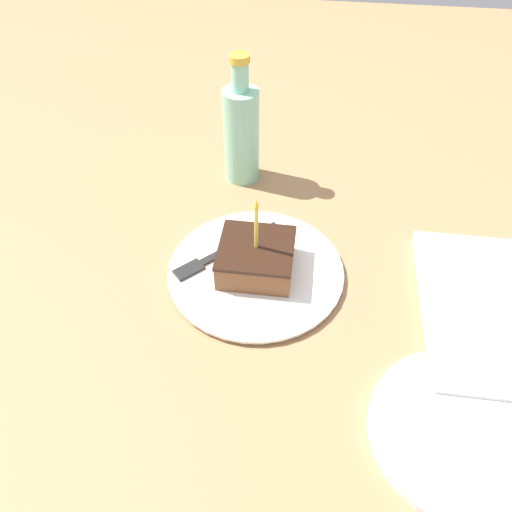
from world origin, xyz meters
TOP-DOWN VIEW (x-y plane):
  - ground_plane at (0.00, 0.00)m, footprint 2.40×2.40m
  - plate at (-0.00, -0.03)m, footprint 0.27×0.27m
  - cake_slice at (-0.00, -0.03)m, footprint 0.11×0.11m
  - fork at (-0.02, -0.08)m, footprint 0.15×0.15m
  - bottle at (-0.25, -0.09)m, footprint 0.06×0.06m
  - side_plate at (0.23, 0.25)m, footprint 0.22×0.22m
  - marble_board at (0.04, 0.32)m, footprint 0.29×0.20m

SIDE VIEW (x-z plane):
  - ground_plane at x=0.00m, z-range -0.04..0.00m
  - side_plate at x=0.23m, z-range 0.00..0.01m
  - plate at x=0.00m, z-range 0.00..0.01m
  - marble_board at x=0.04m, z-range 0.00..0.02m
  - fork at x=-0.02m, z-range 0.01..0.02m
  - cake_slice at x=0.00m, z-range -0.03..0.10m
  - bottle at x=-0.25m, z-range -0.02..0.21m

